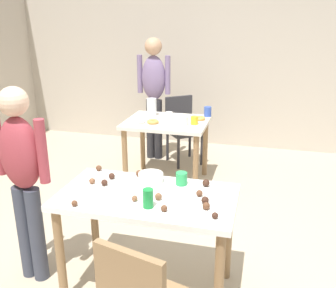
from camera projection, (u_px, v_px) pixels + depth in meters
ground_plane at (170, 271)px, 2.94m from camera, size 6.40×6.40×0.00m
wall_back at (225, 58)px, 5.45m from camera, size 6.40×0.10×2.60m
dining_table_near at (147, 210)px, 2.56m from camera, size 1.18×0.65×0.75m
dining_table_far at (167, 131)px, 4.33m from camera, size 0.92×0.75×0.75m
chair_far_table at (182, 125)px, 5.02m from camera, size 0.56×0.56×0.87m
person_girl_near at (23, 171)px, 2.62m from camera, size 0.46×0.24×1.45m
person_adult_far at (154, 88)px, 4.97m from camera, size 0.45×0.22×1.62m
mixing_bowl at (151, 178)px, 2.70m from camera, size 0.18×0.18×0.07m
soda_can at (148, 198)px, 2.34m from camera, size 0.07×0.07×0.12m
fork_near at (80, 197)px, 2.48m from camera, size 0.17×0.02×0.01m
cup_near_0 at (182, 179)px, 2.66m from camera, size 0.08×0.08×0.09m
cake_ball_0 at (74, 203)px, 2.36m from camera, size 0.04×0.04×0.04m
cake_ball_1 at (206, 183)px, 2.64m from camera, size 0.05×0.05×0.05m
cake_ball_2 at (139, 173)px, 2.80m from camera, size 0.05×0.05×0.05m
cake_ball_3 at (112, 176)px, 2.76m from camera, size 0.05×0.05×0.05m
cake_ball_4 at (99, 168)px, 2.90m from camera, size 0.04×0.04×0.04m
cake_ball_5 at (206, 206)px, 2.32m from camera, size 0.05×0.05×0.05m
cake_ball_6 at (135, 198)px, 2.43m from camera, size 0.04×0.04×0.04m
cake_ball_7 at (199, 193)px, 2.49m from camera, size 0.04×0.04×0.04m
cake_ball_8 at (205, 200)px, 2.40m from camera, size 0.05×0.05×0.05m
cake_ball_9 at (92, 181)px, 2.68m from camera, size 0.04×0.04×0.04m
cake_ball_10 at (215, 215)px, 2.22m from camera, size 0.04×0.04×0.04m
cake_ball_11 at (164, 208)px, 2.30m from camera, size 0.04×0.04×0.04m
cake_ball_12 at (158, 196)px, 2.45m from camera, size 0.05×0.05×0.05m
cake_ball_13 at (104, 183)px, 2.65m from camera, size 0.05×0.05×0.05m
pitcher_far at (152, 107)px, 4.48m from camera, size 0.12×0.12×0.20m
cup_far_0 at (184, 121)px, 4.10m from camera, size 0.09×0.09×0.10m
cup_far_1 at (208, 112)px, 4.45m from camera, size 0.09×0.09×0.11m
cup_far_2 at (169, 116)px, 4.31m from camera, size 0.08×0.08×0.09m
cup_far_3 at (194, 120)px, 4.12m from camera, size 0.08×0.08×0.09m
donut_far_0 at (200, 118)px, 4.31m from camera, size 0.13×0.13×0.04m
donut_far_1 at (141, 122)px, 4.19m from camera, size 0.10×0.10×0.03m
donut_far_2 at (153, 122)px, 4.17m from camera, size 0.13×0.13×0.04m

